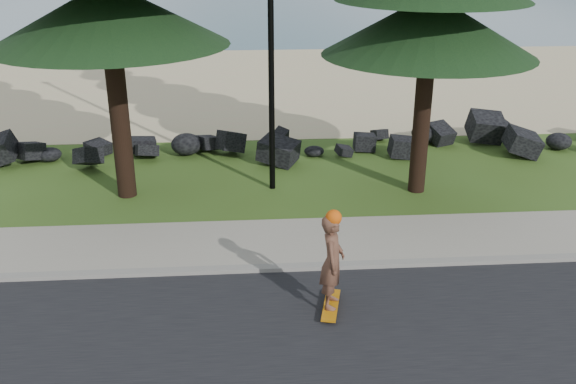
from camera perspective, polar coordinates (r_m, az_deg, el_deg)
name	(u,v)px	position (r m, az deg, el deg)	size (l,w,h in m)	color
ground	(280,248)	(12.94, -0.69, -5.01)	(160.00, 160.00, 0.00)	#385219
kerb	(283,268)	(12.13, -0.43, -6.77)	(160.00, 0.20, 0.10)	gray
sidewalk	(280,242)	(13.10, -0.75, -4.45)	(160.00, 2.00, 0.08)	gray
beach_sand	(259,83)	(26.63, -2.60, 9.63)	(160.00, 15.00, 0.01)	#D2B48C
seawall_boulders	(268,156)	(18.08, -1.76, 3.25)	(60.00, 2.40, 1.10)	black
lamp_post	(271,16)	(14.77, -1.54, 15.37)	(0.25, 0.14, 8.14)	black
skateboarder	(332,262)	(10.55, 3.95, -6.22)	(0.52, 1.01, 1.83)	#BA6D0A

